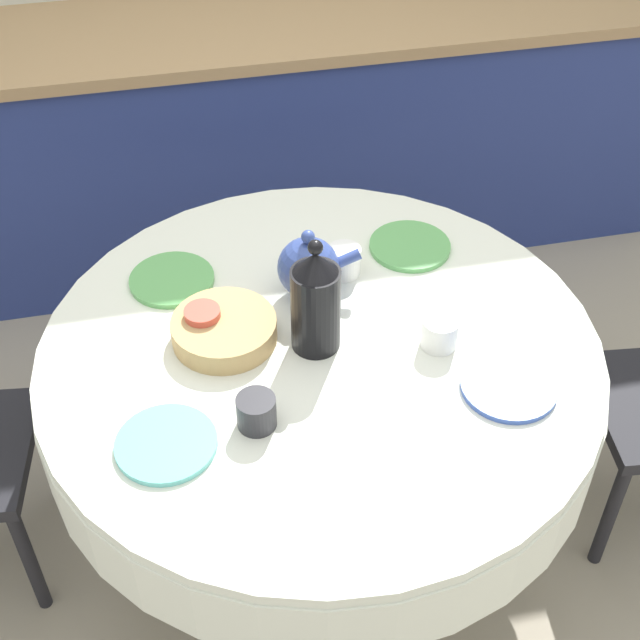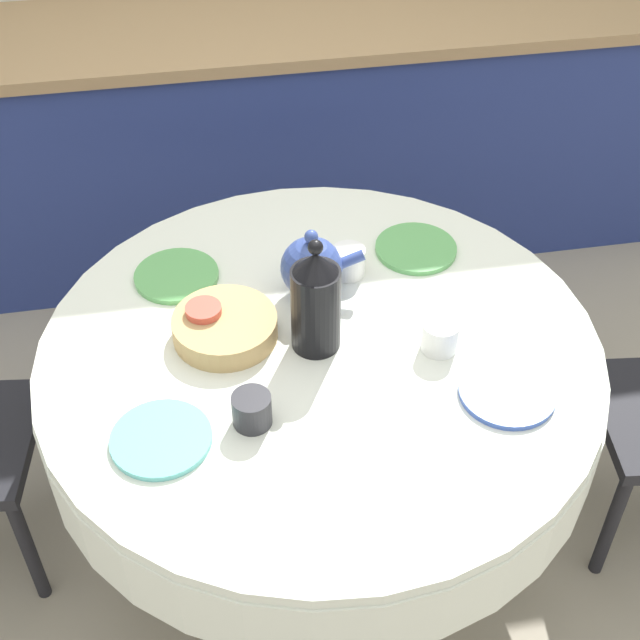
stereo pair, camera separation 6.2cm
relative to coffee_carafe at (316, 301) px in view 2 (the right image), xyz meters
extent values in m
plane|color=#9E937F|center=(0.01, -0.01, -0.86)|extent=(12.00, 12.00, 0.00)
cube|color=navy|center=(0.01, 1.40, -0.43)|extent=(3.20, 0.60, 0.86)
cube|color=#A37F56|center=(0.01, 1.40, 0.02)|extent=(3.24, 0.64, 0.04)
cylinder|color=brown|center=(0.01, -0.01, -0.84)|extent=(0.44, 0.44, 0.04)
cylinder|color=brown|center=(0.01, -0.01, -0.58)|extent=(0.11, 0.11, 0.48)
cylinder|color=silver|center=(0.01, -0.01, -0.25)|extent=(1.33, 1.33, 0.18)
cylinder|color=silver|center=(0.01, -0.01, -0.15)|extent=(1.32, 1.32, 0.03)
cylinder|color=black|center=(0.73, -0.27, -0.66)|extent=(0.04, 0.04, 0.40)
cylinder|color=black|center=(0.78, 0.08, -0.66)|extent=(0.04, 0.04, 0.40)
cylinder|color=black|center=(-0.71, 0.27, -0.66)|extent=(0.04, 0.04, 0.40)
cylinder|color=black|center=(-0.76, -0.08, -0.66)|extent=(0.04, 0.04, 0.40)
cylinder|color=#60BCB7|center=(-0.37, -0.24, -0.12)|extent=(0.21, 0.21, 0.01)
cylinder|color=#28282D|center=(-0.17, -0.21, -0.09)|extent=(0.08, 0.08, 0.08)
cylinder|color=#3856AD|center=(0.39, -0.23, -0.12)|extent=(0.21, 0.21, 0.01)
cylinder|color=white|center=(0.28, -0.06, -0.09)|extent=(0.08, 0.08, 0.08)
cylinder|color=#5BA85B|center=(-0.31, 0.30, -0.12)|extent=(0.21, 0.21, 0.01)
cylinder|color=#CC4C3D|center=(-0.25, 0.09, -0.09)|extent=(0.08, 0.08, 0.08)
cylinder|color=#5BA85B|center=(0.32, 0.30, -0.12)|extent=(0.21, 0.21, 0.01)
cylinder|color=white|center=(0.13, 0.24, -0.09)|extent=(0.08, 0.08, 0.08)
cylinder|color=black|center=(0.00, 0.00, -0.02)|extent=(0.11, 0.11, 0.22)
cone|color=black|center=(0.00, 0.00, 0.11)|extent=(0.10, 0.10, 0.05)
sphere|color=black|center=(0.00, 0.00, 0.15)|extent=(0.03, 0.03, 0.03)
cylinder|color=#33478E|center=(0.02, 0.17, -0.12)|extent=(0.08, 0.08, 0.01)
sphere|color=#33478E|center=(0.02, 0.17, -0.04)|extent=(0.15, 0.15, 0.15)
cylinder|color=#33478E|center=(0.11, 0.17, -0.04)|extent=(0.09, 0.03, 0.05)
sphere|color=#33478E|center=(0.02, 0.17, 0.05)|extent=(0.03, 0.03, 0.03)
cylinder|color=tan|center=(-0.20, 0.06, -0.10)|extent=(0.25, 0.25, 0.06)
camera|label=1|loc=(-0.31, -1.47, 1.31)|focal=50.00mm
camera|label=2|loc=(-0.25, -1.48, 1.31)|focal=50.00mm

